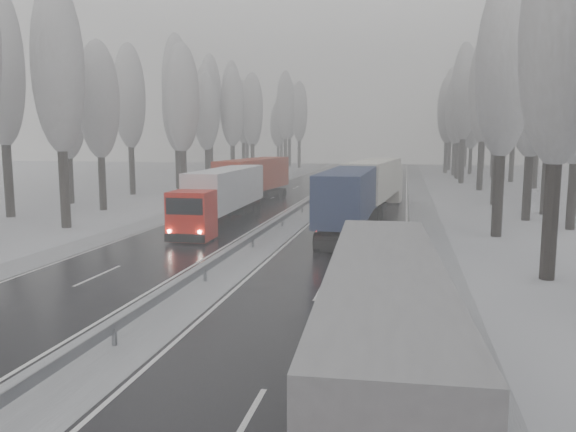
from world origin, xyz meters
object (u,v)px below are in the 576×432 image
at_px(truck_grey_tarp, 383,317).
at_px(truck_red_red, 250,178).
at_px(truck_blue_box, 352,196).
at_px(box_truck_distant, 385,171).
at_px(truck_cream_box, 377,181).
at_px(truck_red_white, 223,193).

relative_size(truck_grey_tarp, truck_red_red, 0.86).
distance_m(truck_grey_tarp, truck_blue_box, 24.79).
xyz_separation_m(truck_blue_box, truck_red_red, (-11.04, 14.17, 0.01)).
distance_m(box_truck_distant, truck_red_red, 39.61).
bearing_deg(truck_cream_box, truck_blue_box, -89.09).
bearing_deg(truck_red_white, box_truck_distant, 77.22).
bearing_deg(truck_red_red, truck_blue_box, -46.54).
bearing_deg(box_truck_distant, truck_red_red, -102.93).
xyz_separation_m(truck_blue_box, truck_red_white, (-9.53, 1.50, -0.15)).
xyz_separation_m(truck_cream_box, truck_red_white, (-10.57, -10.38, -0.23)).
xyz_separation_m(truck_grey_tarp, truck_red_red, (-14.13, 38.77, 0.35)).
bearing_deg(truck_blue_box, truck_cream_box, 86.11).
relative_size(truck_grey_tarp, truck_cream_box, 0.84).
distance_m(truck_cream_box, truck_red_red, 12.30).
bearing_deg(truck_cream_box, truck_red_red, 175.18).
relative_size(truck_cream_box, truck_red_white, 1.10).
xyz_separation_m(box_truck_distant, truck_red_white, (-9.91, -50.58, 1.09)).
bearing_deg(truck_red_white, truck_grey_tarp, -65.89).
relative_size(truck_red_white, truck_red_red, 0.94).
relative_size(truck_grey_tarp, truck_blue_box, 0.87).
height_order(box_truck_distant, truck_red_red, truck_red_red).
bearing_deg(box_truck_distant, truck_grey_tarp, -84.14).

